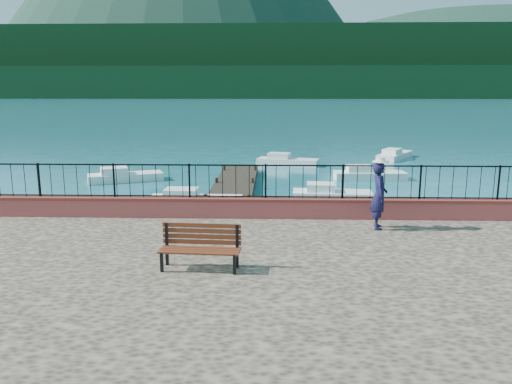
# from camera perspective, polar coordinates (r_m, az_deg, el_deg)

# --- Properties ---
(ground) EXTENTS (2000.00, 2000.00, 0.00)m
(ground) POSITION_cam_1_polar(r_m,az_deg,el_deg) (11.45, 2.33, -13.43)
(ground) COLOR #19596B
(ground) RESTS_ON ground
(parapet) EXTENTS (28.00, 0.46, 0.58)m
(parapet) POSITION_cam_1_polar(r_m,az_deg,el_deg) (14.47, 2.28, -1.80)
(parapet) COLOR #AA483D
(parapet) RESTS_ON promenade
(railing) EXTENTS (27.00, 0.05, 0.95)m
(railing) POSITION_cam_1_polar(r_m,az_deg,el_deg) (14.31, 2.31, 1.18)
(railing) COLOR black
(railing) RESTS_ON parapet
(dock) EXTENTS (2.00, 16.00, 0.30)m
(dock) POSITION_cam_1_polar(r_m,az_deg,el_deg) (22.94, -2.87, -0.22)
(dock) COLOR #2D231C
(dock) RESTS_ON ground
(far_forest) EXTENTS (900.00, 60.00, 18.00)m
(far_forest) POSITION_cam_1_polar(r_m,az_deg,el_deg) (310.40, 1.96, 12.35)
(far_forest) COLOR black
(far_forest) RESTS_ON ground
(foothills) EXTENTS (900.00, 120.00, 44.00)m
(foothills) POSITION_cam_1_polar(r_m,az_deg,el_deg) (370.77, 1.97, 14.23)
(foothills) COLOR black
(foothills) RESTS_ON ground
(companion_hill) EXTENTS (448.00, 384.00, 180.00)m
(companion_hill) POSITION_cam_1_polar(r_m,az_deg,el_deg) (611.39, 23.39, 10.20)
(companion_hill) COLOR #142D23
(companion_hill) RESTS_ON ground
(park_bench) EXTENTS (1.68, 0.65, 0.92)m
(park_bench) POSITION_cam_1_polar(r_m,az_deg,el_deg) (10.42, -6.39, -7.28)
(park_bench) COLOR black
(park_bench) RESTS_ON promenade
(person) EXTENTS (0.49, 0.69, 1.79)m
(person) POSITION_cam_1_polar(r_m,az_deg,el_deg) (13.58, 13.88, -0.40)
(person) COLOR #111133
(person) RESTS_ON promenade
(hat) EXTENTS (0.44, 0.44, 0.12)m
(hat) POSITION_cam_1_polar(r_m,az_deg,el_deg) (13.42, 14.08, 3.60)
(hat) COLOR white
(hat) RESTS_ON person
(boat_0) EXTENTS (3.92, 1.39, 0.80)m
(boat_0) POSITION_cam_1_polar(r_m,az_deg,el_deg) (21.12, -6.97, -0.63)
(boat_0) COLOR white
(boat_0) RESTS_ON ground
(boat_1) EXTENTS (3.55, 1.54, 0.80)m
(boat_1) POSITION_cam_1_polar(r_m,az_deg,el_deg) (22.39, 8.71, 0.02)
(boat_1) COLOR white
(boat_1) RESTS_ON ground
(boat_2) EXTENTS (3.89, 1.42, 0.80)m
(boat_2) POSITION_cam_1_polar(r_m,az_deg,el_deg) (28.13, 12.89, 2.21)
(boat_2) COLOR silver
(boat_2) RESTS_ON ground
(boat_3) EXTENTS (4.11, 2.67, 0.80)m
(boat_3) POSITION_cam_1_polar(r_m,az_deg,el_deg) (27.83, -14.69, 2.03)
(boat_3) COLOR white
(boat_3) RESTS_ON ground
(boat_4) EXTENTS (4.16, 2.24, 0.80)m
(boat_4) POSITION_cam_1_polar(r_m,az_deg,el_deg) (32.81, 3.66, 3.79)
(boat_4) COLOR silver
(boat_4) RESTS_ON ground
(boat_5) EXTENTS (3.37, 4.35, 0.80)m
(boat_5) POSITION_cam_1_polar(r_m,az_deg,el_deg) (37.18, 15.61, 4.30)
(boat_5) COLOR silver
(boat_5) RESTS_ON ground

